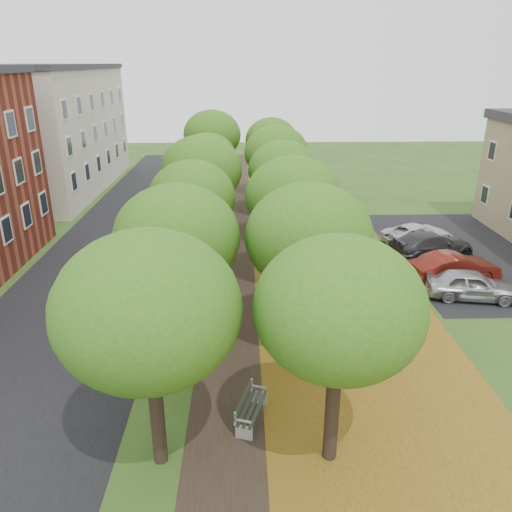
{
  "coord_description": "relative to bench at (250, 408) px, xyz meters",
  "views": [
    {
      "loc": [
        0.18,
        -11.17,
        10.55
      ],
      "look_at": [
        0.77,
        9.47,
        2.5
      ],
      "focal_mm": 35.0,
      "sensor_mm": 36.0,
      "label": 1
    }
  ],
  "objects": [
    {
      "name": "tree_row_west",
      "position": [
        -2.57,
        13.39,
        4.15
      ],
      "size": [
        4.39,
        34.39,
        6.5
      ],
      "color": "black",
      "rests_on": "ground"
    },
    {
      "name": "tree_row_east",
      "position": [
        2.23,
        13.39,
        4.15
      ],
      "size": [
        4.39,
        34.39,
        6.5
      ],
      "color": "black",
      "rests_on": "ground"
    },
    {
      "name": "street_asphalt",
      "position": [
        -7.87,
        13.39,
        -0.46
      ],
      "size": [
        8.0,
        70.0,
        0.01
      ],
      "primitive_type": "cube",
      "color": "black",
      "rests_on": "ground"
    },
    {
      "name": "car_grey",
      "position": [
        10.63,
        13.79,
        0.27
      ],
      "size": [
        5.47,
        3.37,
        1.48
      ],
      "primitive_type": "imported",
      "rotation": [
        0.0,
        0.0,
        1.84
      ],
      "color": "#2E2E32",
      "rests_on": "ground"
    },
    {
      "name": "ground",
      "position": [
        -0.37,
        -1.61,
        -0.47
      ],
      "size": [
        120.0,
        120.0,
        0.0
      ],
      "primitive_type": "plane",
      "color": "#2D4C19",
      "rests_on": "ground"
    },
    {
      "name": "car_silver",
      "position": [
        10.63,
        8.42,
        0.25
      ],
      "size": [
        4.41,
        2.39,
        1.42
      ],
      "primitive_type": "imported",
      "rotation": [
        0.0,
        0.0,
        1.39
      ],
      "color": "#ACACB1",
      "rests_on": "ground"
    },
    {
      "name": "parking_lot",
      "position": [
        13.13,
        14.39,
        -0.46
      ],
      "size": [
        9.0,
        16.0,
        0.01
      ],
      "primitive_type": "cube",
      "color": "black",
      "rests_on": "ground"
    },
    {
      "name": "footpath",
      "position": [
        -0.37,
        13.39,
        -0.46
      ],
      "size": [
        3.2,
        70.0,
        0.01
      ],
      "primitive_type": "cube",
      "color": "black",
      "rests_on": "ground"
    },
    {
      "name": "building_cream",
      "position": [
        -17.37,
        31.39,
        4.74
      ],
      "size": [
        10.3,
        20.3,
        10.4
      ],
      "color": "beige",
      "rests_on": "ground"
    },
    {
      "name": "car_white",
      "position": [
        10.63,
        16.08,
        0.17
      ],
      "size": [
        4.99,
        3.53,
        1.26
      ],
      "primitive_type": "imported",
      "rotation": [
        0.0,
        0.0,
        1.92
      ],
      "color": "silver",
      "rests_on": "ground"
    },
    {
      "name": "leaf_verge",
      "position": [
        4.63,
        13.39,
        -0.46
      ],
      "size": [
        7.5,
        70.0,
        0.01
      ],
      "primitive_type": "cube",
      "color": "#96651B",
      "rests_on": "ground"
    },
    {
      "name": "car_red",
      "position": [
        10.63,
        10.41,
        0.28
      ],
      "size": [
        4.73,
        2.34,
        1.49
      ],
      "primitive_type": "imported",
      "rotation": [
        0.0,
        0.0,
        1.74
      ],
      "color": "maroon",
      "rests_on": "ground"
    },
    {
      "name": "bench",
      "position": [
        0.0,
        0.0,
        0.0
      ],
      "size": [
        1.09,
        1.97,
        0.9
      ],
      "rotation": [
        0.0,
        0.0,
        1.27
      ],
      "color": "#2A352B",
      "rests_on": "ground"
    }
  ]
}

